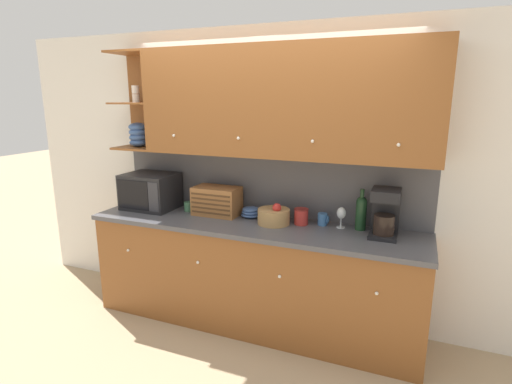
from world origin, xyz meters
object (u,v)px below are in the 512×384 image
at_px(coffee_maker, 385,212).
at_px(bowl_stack_on_counter, 251,212).
at_px(storage_canister, 301,216).
at_px(wine_glass, 341,214).
at_px(bread_box, 217,201).
at_px(mug_blue_second, 323,219).
at_px(mug, 189,206).
at_px(wine_bottle, 361,211).
at_px(fruit_basket, 274,216).
at_px(microwave, 150,191).

bearing_deg(coffee_maker, bowl_stack_on_counter, 176.50).
distance_m(storage_canister, wine_glass, 0.34).
height_order(bread_box, mug_blue_second, bread_box).
bearing_deg(storage_canister, bread_box, -179.37).
distance_m(bread_box, coffee_maker, 1.47).
relative_size(mug, coffee_maker, 0.25).
distance_m(mug, wine_bottle, 1.59).
distance_m(bread_box, storage_canister, 0.80).
distance_m(mug_blue_second, coffee_maker, 0.53).
height_order(bread_box, coffee_maker, coffee_maker).
bearing_deg(fruit_basket, bread_box, 173.68).
bearing_deg(mug_blue_second, bread_box, -176.86).
distance_m(mug, bowl_stack_on_counter, 0.62).
relative_size(bread_box, storage_canister, 3.04).
height_order(storage_canister, wine_glass, wine_glass).
distance_m(fruit_basket, mug_blue_second, 0.41).
height_order(mug, bowl_stack_on_counter, bowl_stack_on_counter).
relative_size(wine_glass, coffee_maker, 0.46).
bearing_deg(storage_canister, mug, -179.81).
xyz_separation_m(bowl_stack_on_counter, storage_canister, (0.48, -0.03, 0.02)).
height_order(mug, bread_box, bread_box).
bearing_deg(fruit_basket, storage_canister, 18.26).
xyz_separation_m(storage_canister, mug_blue_second, (0.18, 0.04, -0.02)).
bearing_deg(fruit_basket, wine_bottle, 9.69).
height_order(microwave, coffee_maker, coffee_maker).
xyz_separation_m(mug, wine_bottle, (1.59, 0.05, 0.11)).
bearing_deg(fruit_basket, bowl_stack_on_counter, 157.66).
relative_size(bowl_stack_on_counter, fruit_basket, 0.64).
distance_m(mug, mug_blue_second, 1.28).
xyz_separation_m(storage_canister, wine_bottle, (0.49, 0.05, 0.08)).
distance_m(bowl_stack_on_counter, fruit_basket, 0.28).
relative_size(wine_bottle, coffee_maker, 0.90).
distance_m(microwave, bread_box, 0.70).
bearing_deg(microwave, coffee_maker, 0.46).
bearing_deg(coffee_maker, storage_canister, 176.88).
distance_m(bowl_stack_on_counter, wine_bottle, 0.97).
xyz_separation_m(microwave, storage_canister, (1.49, 0.05, -0.10)).
height_order(microwave, mug_blue_second, microwave).
relative_size(microwave, bowl_stack_on_counter, 2.79).
bearing_deg(storage_canister, mug_blue_second, 14.17).
bearing_deg(storage_canister, bowl_stack_on_counter, 175.97).
bearing_deg(wine_bottle, mug, -178.13).
xyz_separation_m(fruit_basket, storage_canister, (0.22, 0.07, 0.00)).
bearing_deg(mug, fruit_basket, -4.47).
distance_m(storage_canister, mug_blue_second, 0.18).
height_order(storage_canister, wine_bottle, wine_bottle).
xyz_separation_m(microwave, mug, (0.39, 0.05, -0.13)).
relative_size(bowl_stack_on_counter, mug_blue_second, 1.68).
bearing_deg(bowl_stack_on_counter, coffee_maker, -3.50).
bearing_deg(bread_box, mug, 179.05).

